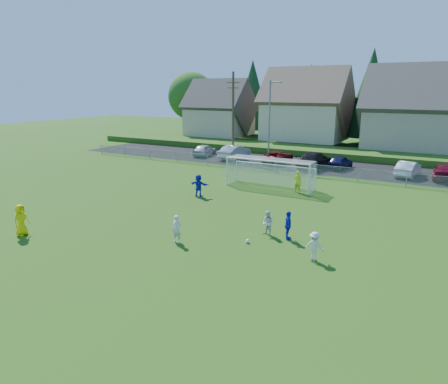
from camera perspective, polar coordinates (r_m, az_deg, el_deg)
The scene contains 24 objects.
ground at distance 20.97m, azimuth -10.92°, elevation -8.52°, with size 160.00×160.00×0.00m, color #193D0C.
asphalt_lot at distance 44.69m, azimuth 12.40°, elevation 3.75°, with size 60.00×60.00×0.00m, color black.
grass_embankment at distance 51.75m, azimuth 14.91°, elevation 5.49°, with size 70.00×6.00×0.80m, color #1E420F.
soccer_ball at distance 21.83m, azimuth 3.39°, elevation -7.02°, with size 0.22×0.22×0.22m, color white.
referee at distance 25.43m, azimuth -27.01°, elevation -3.57°, with size 0.89×0.58×1.82m, color #FFDD05.
player_white_a at distance 21.80m, azimuth -6.77°, elevation -5.29°, with size 0.56×0.37×1.53m, color silver.
player_white_b at distance 22.84m, azimuth 6.29°, elevation -4.46°, with size 0.70×0.54×1.44m, color silver.
player_white_c at distance 20.02m, azimuth 12.80°, elevation -7.54°, with size 0.93×0.54×1.44m, color silver.
player_blue_a at distance 22.34m, azimuth 9.15°, elevation -4.74°, with size 0.96×0.40×1.63m, color #1320B9.
player_blue_b at distance 30.96m, azimuth -3.65°, elevation 0.96°, with size 1.60×0.51×1.73m, color #1320B9.
goalkeeper at distance 32.54m, azimuth 10.50°, elevation 1.46°, with size 0.65×0.42×1.77m, color #B4DA19.
car_a at distance 49.98m, azimuth -2.81°, elevation 6.02°, with size 1.68×4.19×1.43m, color #B6B8BF.
car_b at distance 47.58m, azimuth 1.56°, elevation 5.72°, with size 1.73×4.97×1.64m, color #BCBCBC.
car_c at distance 45.52m, azimuth 7.72°, elevation 5.01°, with size 2.25×4.87×1.35m, color #650B0F.
car_d at distance 43.36m, azimuth 12.74°, elevation 4.51°, with size 2.31×5.67×1.65m, color black.
car_e at distance 43.50m, azimuth 16.27°, elevation 4.12°, with size 1.61×4.00×1.36m, color #11113E.
car_f at distance 41.88m, azimuth 24.80°, elevation 3.03°, with size 1.54×4.42×1.46m, color white.
car_g at distance 41.96m, azimuth 29.07°, elevation 2.54°, with size 2.01×4.94×1.43m, color maroon.
soccer_goal at distance 33.78m, azimuth 6.73°, elevation 3.37°, with size 7.42×1.90×2.50m.
chainlink_fence at distance 39.43m, azimuth 10.06°, elevation 3.37°, with size 52.06×0.06×1.20m.
streetlight at distance 44.17m, azimuth 6.56°, elevation 10.20°, with size 1.38×0.18×9.00m.
utility_pole at distance 47.22m, azimuth 1.30°, elevation 10.94°, with size 1.60×0.26×10.00m.
houses_row at distance 58.03m, azimuth 19.24°, elevation 12.99°, with size 53.90×11.45×13.27m.
tree_row at distance 64.38m, azimuth 19.44°, elevation 12.68°, with size 65.98×12.36×13.80m.
Camera 1 is at (12.71, -14.56, 8.13)m, focal length 32.00 mm.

